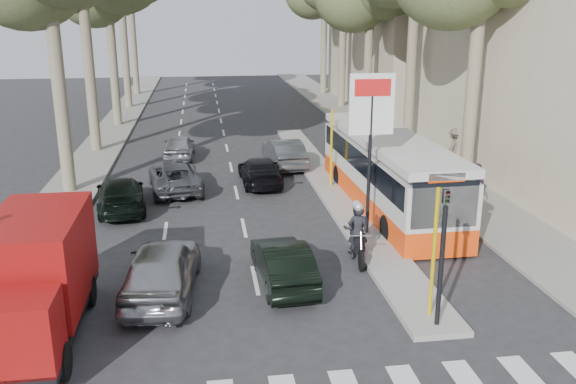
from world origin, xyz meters
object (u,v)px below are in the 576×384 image
silver_hatchback (162,268)px  red_truck (35,277)px  motorcycle (357,232)px  dark_hatchback (283,263)px  city_bus (387,170)px

silver_hatchback → red_truck: (-2.79, -1.81, 0.74)m
red_truck → motorcycle: 9.46m
dark_hatchback → motorcycle: motorcycle is taller
silver_hatchback → city_bus: size_ratio=0.41×
silver_hatchback → motorcycle: size_ratio=2.05×
city_bus → dark_hatchback: bearing=-128.9°
dark_hatchback → city_bus: size_ratio=0.34×
silver_hatchback → city_bus: 10.72m
city_bus → motorcycle: 5.49m
red_truck → city_bus: (11.16, 8.48, 0.03)m
city_bus → motorcycle: size_ratio=5.01×
red_truck → city_bus: size_ratio=0.48×
red_truck → city_bus: 14.01m
red_truck → dark_hatchback: bearing=18.2°
silver_hatchback → dark_hatchback: silver_hatchback is taller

